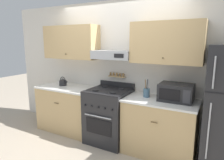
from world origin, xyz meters
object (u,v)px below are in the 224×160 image
at_px(stove_range, 109,115).
at_px(tea_kettle, 63,82).
at_px(microwave, 176,92).
at_px(utensil_crock, 147,92).

distance_m(stove_range, tea_kettle, 1.24).
height_order(stove_range, microwave, microwave).
bearing_deg(microwave, stove_range, -175.39).
bearing_deg(stove_range, microwave, 4.61).
bearing_deg(tea_kettle, utensil_crock, 0.00).
distance_m(tea_kettle, microwave, 2.28).
xyz_separation_m(stove_range, tea_kettle, (-1.14, 0.07, 0.49)).
distance_m(stove_range, utensil_crock, 0.85).
height_order(microwave, utensil_crock, utensil_crock).
xyz_separation_m(microwave, utensil_crock, (-0.47, -0.02, -0.05)).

